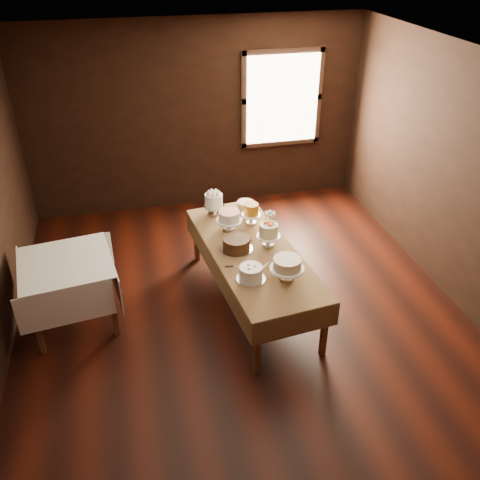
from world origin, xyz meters
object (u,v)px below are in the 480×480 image
object	(u,v)px
cake_chocolate	(236,244)
cake_server_c	(240,237)
cake_flowers	(268,235)
cake_swirl	(251,273)
cake_speckled	(245,206)
cake_caramel	(251,215)
flower_vase	(269,232)
cake_lattice	(229,221)
cake_meringue	(214,205)
cake_server_a	(266,265)
side_table	(66,269)
cake_server_b	(288,265)
cake_server_e	(240,266)
display_table	(252,254)
cake_cream	(287,269)

from	to	relation	value
cake_chocolate	cake_server_c	bearing A→B (deg)	67.59
cake_flowers	cake_server_c	bearing A→B (deg)	138.48
cake_swirl	cake_server_c	bearing A→B (deg)	84.05
cake_speckled	cake_server_c	distance (m)	0.65
cake_caramel	cake_flowers	bearing A→B (deg)	-82.90
cake_chocolate	flower_vase	distance (m)	0.47
cake_lattice	cake_server_c	xyz separation A→B (m)	(0.08, -0.21, -0.10)
cake_meringue	cake_swirl	world-z (taller)	cake_meringue
cake_chocolate	cake_flowers	distance (m)	0.38
cake_server_c	cake_caramel	bearing A→B (deg)	-76.77
cake_server_a	side_table	bearing A→B (deg)	128.41
cake_server_c	side_table	bearing A→B (deg)	54.68
side_table	cake_speckled	size ratio (longest dim) A/B	4.01
cake_swirl	cake_server_a	xyz separation A→B (m)	(0.22, 0.21, -0.07)
cake_swirl	flower_vase	world-z (taller)	cake_swirl
cake_flowers	cake_server_c	distance (m)	0.38
side_table	cake_speckled	distance (m)	2.31
cake_meringue	cake_server_b	distance (m)	1.42
side_table	cake_server_b	size ratio (longest dim) A/B	4.48
cake_swirl	cake_server_c	xyz separation A→B (m)	(0.09, 0.85, -0.07)
cake_swirl	cake_server_b	bearing A→B (deg)	19.73
side_table	cake_server_c	distance (m)	1.96
cake_server_a	cake_server_e	xyz separation A→B (m)	(-0.27, 0.03, 0.00)
cake_lattice	cake_speckled	bearing A→B (deg)	53.70
cake_speckled	cake_server_e	distance (m)	1.27
display_table	cake_flowers	distance (m)	0.28
display_table	cake_lattice	size ratio (longest dim) A/B	7.11
cake_meringue	cake_server_e	distance (m)	1.23
display_table	cake_chocolate	xyz separation A→B (m)	(-0.17, 0.06, 0.12)
side_table	cake_lattice	bearing A→B (deg)	12.70
cake_server_b	cake_server_c	world-z (taller)	same
cake_server_e	cake_caramel	bearing A→B (deg)	81.14
cake_server_c	flower_vase	xyz separation A→B (m)	(0.33, -0.07, 0.06)
display_table	cake_server_a	bearing A→B (deg)	-78.88
flower_vase	display_table	bearing A→B (deg)	-138.01
cake_swirl	cake_meringue	bearing A→B (deg)	94.00
cake_cream	cake_server_e	xyz separation A→B (m)	(-0.41, 0.31, -0.11)
side_table	cake_speckled	bearing A→B (deg)	20.89
cake_swirl	cake_server_c	world-z (taller)	cake_swirl
display_table	cake_caramel	world-z (taller)	cake_caramel
cake_speckled	cake_lattice	bearing A→B (deg)	-126.30
cake_cream	flower_vase	distance (m)	0.84
cake_chocolate	cake_server_b	bearing A→B (deg)	-42.82
cake_server_b	cake_server_e	bearing A→B (deg)	-152.14
cake_server_c	cake_chocolate	bearing A→B (deg)	116.14
display_table	cake_swirl	distance (m)	0.57
cake_cream	cake_server_c	size ratio (longest dim) A/B	1.70
cake_server_c	cake_server_b	bearing A→B (deg)	166.46
cake_speckled	cake_server_b	world-z (taller)	cake_speckled
cake_speckled	flower_vase	xyz separation A→B (m)	(0.12, -0.69, 0.00)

